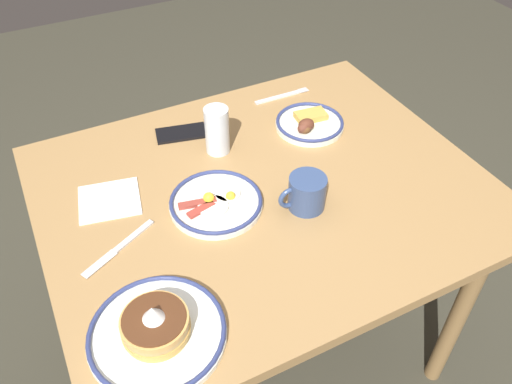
{
  "coord_description": "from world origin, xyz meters",
  "views": [
    {
      "loc": [
        0.47,
        0.88,
        1.66
      ],
      "look_at": [
        0.04,
        0.04,
        0.79
      ],
      "focal_mm": 36.52,
      "sensor_mm": 36.0,
      "label": 1
    }
  ],
  "objects_px": {
    "coffee_mug": "(306,192)",
    "fork_near": "(282,96)",
    "plate_near_main": "(309,123)",
    "paper_napkin": "(109,200)",
    "plate_center_pancakes": "(216,202)",
    "butter_knife": "(120,247)",
    "cell_phone": "(181,133)",
    "drinking_glass": "(217,132)",
    "plate_far_companion": "(157,331)"
  },
  "relations": [
    {
      "from": "plate_far_companion",
      "to": "butter_knife",
      "type": "relative_size",
      "value": 1.41
    },
    {
      "from": "paper_napkin",
      "to": "coffee_mug",
      "type": "bearing_deg",
      "value": 151.28
    },
    {
      "from": "plate_near_main",
      "to": "plate_center_pancakes",
      "type": "distance_m",
      "value": 0.42
    },
    {
      "from": "butter_knife",
      "to": "coffee_mug",
      "type": "bearing_deg",
      "value": 171.22
    },
    {
      "from": "cell_phone",
      "to": "fork_near",
      "type": "xyz_separation_m",
      "value": [
        -0.36,
        -0.04,
        -0.0
      ]
    },
    {
      "from": "plate_near_main",
      "to": "plate_far_companion",
      "type": "distance_m",
      "value": 0.78
    },
    {
      "from": "plate_center_pancakes",
      "to": "butter_knife",
      "type": "bearing_deg",
      "value": 6.37
    },
    {
      "from": "coffee_mug",
      "to": "butter_knife",
      "type": "height_order",
      "value": "coffee_mug"
    },
    {
      "from": "cell_phone",
      "to": "paper_napkin",
      "type": "distance_m",
      "value": 0.32
    },
    {
      "from": "plate_center_pancakes",
      "to": "paper_napkin",
      "type": "distance_m",
      "value": 0.27
    },
    {
      "from": "plate_near_main",
      "to": "fork_near",
      "type": "relative_size",
      "value": 1.07
    },
    {
      "from": "fork_near",
      "to": "cell_phone",
      "type": "bearing_deg",
      "value": 7.1
    },
    {
      "from": "plate_far_companion",
      "to": "paper_napkin",
      "type": "xyz_separation_m",
      "value": [
        -0.02,
        -0.43,
        -0.02
      ]
    },
    {
      "from": "paper_napkin",
      "to": "butter_knife",
      "type": "bearing_deg",
      "value": 82.98
    },
    {
      "from": "plate_far_companion",
      "to": "cell_phone",
      "type": "height_order",
      "value": "plate_far_companion"
    },
    {
      "from": "plate_center_pancakes",
      "to": "butter_knife",
      "type": "xyz_separation_m",
      "value": [
        0.25,
        0.03,
        -0.01
      ]
    },
    {
      "from": "fork_near",
      "to": "butter_knife",
      "type": "relative_size",
      "value": 0.97
    },
    {
      "from": "plate_near_main",
      "to": "cell_phone",
      "type": "bearing_deg",
      "value": -21.79
    },
    {
      "from": "plate_near_main",
      "to": "paper_napkin",
      "type": "distance_m",
      "value": 0.61
    },
    {
      "from": "plate_center_pancakes",
      "to": "plate_near_main",
      "type": "bearing_deg",
      "value": -154.14
    },
    {
      "from": "coffee_mug",
      "to": "drinking_glass",
      "type": "relative_size",
      "value": 0.91
    },
    {
      "from": "coffee_mug",
      "to": "paper_napkin",
      "type": "height_order",
      "value": "coffee_mug"
    },
    {
      "from": "drinking_glass",
      "to": "cell_phone",
      "type": "height_order",
      "value": "drinking_glass"
    },
    {
      "from": "plate_center_pancakes",
      "to": "paper_napkin",
      "type": "xyz_separation_m",
      "value": [
        0.23,
        -0.14,
        -0.01
      ]
    },
    {
      "from": "drinking_glass",
      "to": "butter_knife",
      "type": "distance_m",
      "value": 0.42
    },
    {
      "from": "plate_near_main",
      "to": "drinking_glass",
      "type": "xyz_separation_m",
      "value": [
        0.28,
        -0.02,
        0.04
      ]
    },
    {
      "from": "plate_near_main",
      "to": "fork_near",
      "type": "bearing_deg",
      "value": -93.66
    },
    {
      "from": "plate_far_companion",
      "to": "drinking_glass",
      "type": "bearing_deg",
      "value": -124.9
    },
    {
      "from": "coffee_mug",
      "to": "drinking_glass",
      "type": "height_order",
      "value": "drinking_glass"
    },
    {
      "from": "paper_napkin",
      "to": "cell_phone",
      "type": "bearing_deg",
      "value": -144.88
    },
    {
      "from": "coffee_mug",
      "to": "cell_phone",
      "type": "relative_size",
      "value": 0.86
    },
    {
      "from": "plate_center_pancakes",
      "to": "coffee_mug",
      "type": "relative_size",
      "value": 1.88
    },
    {
      "from": "plate_near_main",
      "to": "plate_far_companion",
      "type": "relative_size",
      "value": 0.74
    },
    {
      "from": "paper_napkin",
      "to": "plate_near_main",
      "type": "bearing_deg",
      "value": -175.83
    },
    {
      "from": "coffee_mug",
      "to": "butter_knife",
      "type": "xyz_separation_m",
      "value": [
        0.45,
        -0.07,
        -0.04
      ]
    },
    {
      "from": "butter_knife",
      "to": "plate_near_main",
      "type": "bearing_deg",
      "value": -161.49
    },
    {
      "from": "coffee_mug",
      "to": "fork_near",
      "type": "distance_m",
      "value": 0.5
    },
    {
      "from": "plate_far_companion",
      "to": "paper_napkin",
      "type": "distance_m",
      "value": 0.43
    },
    {
      "from": "butter_knife",
      "to": "plate_center_pancakes",
      "type": "bearing_deg",
      "value": -173.63
    },
    {
      "from": "drinking_glass",
      "to": "paper_napkin",
      "type": "distance_m",
      "value": 0.34
    },
    {
      "from": "cell_phone",
      "to": "paper_napkin",
      "type": "relative_size",
      "value": 0.96
    },
    {
      "from": "plate_near_main",
      "to": "fork_near",
      "type": "xyz_separation_m",
      "value": [
        -0.01,
        -0.18,
        -0.01
      ]
    },
    {
      "from": "plate_near_main",
      "to": "drinking_glass",
      "type": "height_order",
      "value": "drinking_glass"
    },
    {
      "from": "plate_far_companion",
      "to": "paper_napkin",
      "type": "relative_size",
      "value": 1.82
    },
    {
      "from": "cell_phone",
      "to": "plate_near_main",
      "type": "bearing_deg",
      "value": 170.66
    },
    {
      "from": "plate_near_main",
      "to": "paper_napkin",
      "type": "xyz_separation_m",
      "value": [
        0.61,
        0.04,
        -0.01
      ]
    },
    {
      "from": "plate_center_pancakes",
      "to": "fork_near",
      "type": "height_order",
      "value": "plate_center_pancakes"
    },
    {
      "from": "plate_near_main",
      "to": "paper_napkin",
      "type": "bearing_deg",
      "value": 4.17
    },
    {
      "from": "coffee_mug",
      "to": "paper_napkin",
      "type": "distance_m",
      "value": 0.49
    },
    {
      "from": "drinking_glass",
      "to": "paper_napkin",
      "type": "height_order",
      "value": "drinking_glass"
    }
  ]
}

